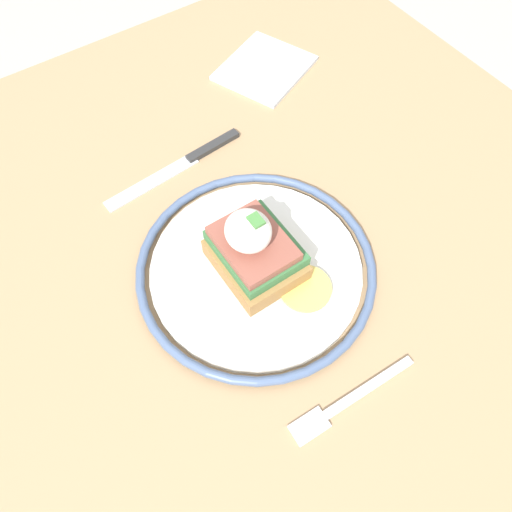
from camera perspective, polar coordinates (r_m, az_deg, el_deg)
ground_plane at (r=1.24m, az=1.76°, el=-18.49°), size 6.00×6.00×0.00m
dining_table at (r=0.65m, az=3.21°, el=-6.73°), size 0.99×0.88×0.72m
plate at (r=0.55m, az=0.00°, el=-1.46°), size 0.26×0.26×0.02m
sandwich at (r=0.52m, az=-0.09°, el=0.68°), size 0.13×0.09×0.09m
fork at (r=0.51m, az=10.36°, el=-16.05°), size 0.02×0.14×0.00m
knife at (r=0.65m, az=-8.06°, el=10.57°), size 0.03×0.20×0.01m
napkin at (r=0.78m, az=1.01°, el=20.69°), size 0.15×0.16×0.01m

